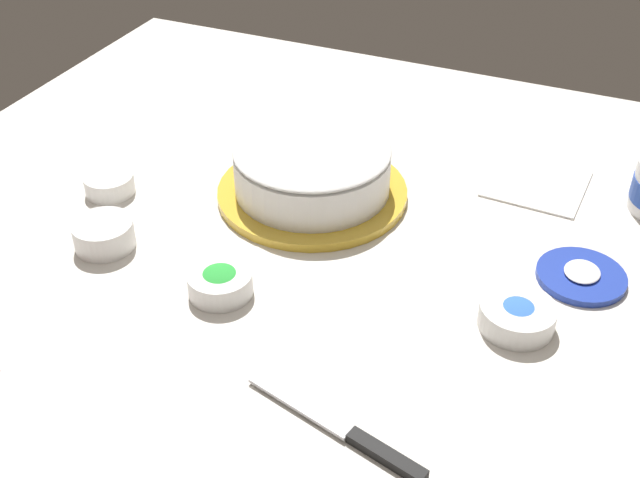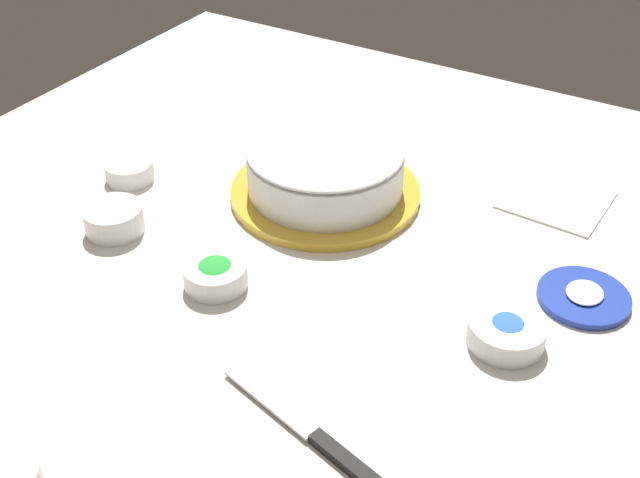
{
  "view_description": "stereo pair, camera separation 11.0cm",
  "coord_description": "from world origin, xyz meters",
  "px_view_note": "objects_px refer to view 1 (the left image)",
  "views": [
    {
      "loc": [
        -0.73,
        -0.31,
        0.69
      ],
      "look_at": [
        0.08,
        0.04,
        0.04
      ],
      "focal_mm": 44.47,
      "sensor_mm": 36.0,
      "label": 1
    },
    {
      "loc": [
        -0.68,
        -0.41,
        0.69
      ],
      "look_at": [
        0.08,
        0.04,
        0.04
      ],
      "focal_mm": 44.47,
      "sensor_mm": 36.0,
      "label": 2
    }
  ],
  "objects_px": {
    "sprinkle_bowl_yellow": "(104,234)",
    "paper_napkin": "(537,183)",
    "sprinkle_bowl_green": "(220,281)",
    "sprinkle_bowl_blue": "(517,315)",
    "spreading_knife": "(350,434)",
    "sprinkle_bowl_rainbow": "(109,183)",
    "frosting_tub_lid": "(581,276)",
    "frosted_cake": "(312,171)"
  },
  "relations": [
    {
      "from": "sprinkle_bowl_green",
      "to": "sprinkle_bowl_blue",
      "type": "relative_size",
      "value": 0.9
    },
    {
      "from": "sprinkle_bowl_rainbow",
      "to": "sprinkle_bowl_blue",
      "type": "distance_m",
      "value": 0.66
    },
    {
      "from": "sprinkle_bowl_rainbow",
      "to": "spreading_knife",
      "type": "bearing_deg",
      "value": -119.81
    },
    {
      "from": "sprinkle_bowl_rainbow",
      "to": "sprinkle_bowl_green",
      "type": "distance_m",
      "value": 0.32
    },
    {
      "from": "frosted_cake",
      "to": "paper_napkin",
      "type": "xyz_separation_m",
      "value": [
        0.17,
        -0.32,
        -0.04
      ]
    },
    {
      "from": "spreading_knife",
      "to": "sprinkle_bowl_blue",
      "type": "distance_m",
      "value": 0.28
    },
    {
      "from": "frosting_tub_lid",
      "to": "spreading_knife",
      "type": "xyz_separation_m",
      "value": [
        -0.38,
        0.19,
        -0.0
      ]
    },
    {
      "from": "frosting_tub_lid",
      "to": "sprinkle_bowl_green",
      "type": "relative_size",
      "value": 1.4
    },
    {
      "from": "sprinkle_bowl_rainbow",
      "to": "sprinkle_bowl_blue",
      "type": "xyz_separation_m",
      "value": [
        -0.05,
        -0.66,
        0.0
      ]
    },
    {
      "from": "sprinkle_bowl_rainbow",
      "to": "paper_napkin",
      "type": "height_order",
      "value": "sprinkle_bowl_rainbow"
    },
    {
      "from": "frosting_tub_lid",
      "to": "sprinkle_bowl_green",
      "type": "xyz_separation_m",
      "value": [
        -0.22,
        0.44,
        0.01
      ]
    },
    {
      "from": "frosting_tub_lid",
      "to": "sprinkle_bowl_rainbow",
      "type": "height_order",
      "value": "sprinkle_bowl_rainbow"
    },
    {
      "from": "frosted_cake",
      "to": "paper_napkin",
      "type": "relative_size",
      "value": 1.99
    },
    {
      "from": "frosted_cake",
      "to": "sprinkle_bowl_blue",
      "type": "bearing_deg",
      "value": -115.57
    },
    {
      "from": "sprinkle_bowl_rainbow",
      "to": "paper_napkin",
      "type": "bearing_deg",
      "value": -64.65
    },
    {
      "from": "sprinkle_bowl_yellow",
      "to": "frosting_tub_lid",
      "type": "bearing_deg",
      "value": -73.02
    },
    {
      "from": "paper_napkin",
      "to": "sprinkle_bowl_green",
      "type": "bearing_deg",
      "value": 142.61
    },
    {
      "from": "sprinkle_bowl_green",
      "to": "sprinkle_bowl_yellow",
      "type": "bearing_deg",
      "value": 82.94
    },
    {
      "from": "paper_napkin",
      "to": "frosting_tub_lid",
      "type": "bearing_deg",
      "value": -154.71
    },
    {
      "from": "frosting_tub_lid",
      "to": "spreading_knife",
      "type": "distance_m",
      "value": 0.42
    },
    {
      "from": "frosted_cake",
      "to": "frosting_tub_lid",
      "type": "distance_m",
      "value": 0.43
    },
    {
      "from": "spreading_knife",
      "to": "sprinkle_bowl_green",
      "type": "distance_m",
      "value": 0.3
    },
    {
      "from": "sprinkle_bowl_yellow",
      "to": "paper_napkin",
      "type": "bearing_deg",
      "value": -52.54
    },
    {
      "from": "frosted_cake",
      "to": "spreading_knife",
      "type": "bearing_deg",
      "value": -151.18
    },
    {
      "from": "spreading_knife",
      "to": "sprinkle_bowl_rainbow",
      "type": "height_order",
      "value": "sprinkle_bowl_rainbow"
    },
    {
      "from": "frosting_tub_lid",
      "to": "sprinkle_bowl_rainbow",
      "type": "relative_size",
      "value": 1.55
    },
    {
      "from": "frosting_tub_lid",
      "to": "paper_napkin",
      "type": "distance_m",
      "value": 0.24
    },
    {
      "from": "sprinkle_bowl_yellow",
      "to": "sprinkle_bowl_rainbow",
      "type": "bearing_deg",
      "value": 32.78
    },
    {
      "from": "sprinkle_bowl_green",
      "to": "sprinkle_bowl_yellow",
      "type": "relative_size",
      "value": 1.0
    },
    {
      "from": "frosting_tub_lid",
      "to": "sprinkle_bowl_blue",
      "type": "xyz_separation_m",
      "value": [
        -0.13,
        0.06,
        0.01
      ]
    },
    {
      "from": "frosting_tub_lid",
      "to": "sprinkle_bowl_green",
      "type": "bearing_deg",
      "value": 116.82
    },
    {
      "from": "paper_napkin",
      "to": "spreading_knife",
      "type": "bearing_deg",
      "value": 171.78
    },
    {
      "from": "sprinkle_bowl_blue",
      "to": "sprinkle_bowl_yellow",
      "type": "bearing_deg",
      "value": 96.58
    },
    {
      "from": "spreading_knife",
      "to": "sprinkle_bowl_green",
      "type": "xyz_separation_m",
      "value": [
        0.16,
        0.25,
        0.01
      ]
    },
    {
      "from": "frosted_cake",
      "to": "spreading_knife",
      "type": "height_order",
      "value": "frosted_cake"
    },
    {
      "from": "frosted_cake",
      "to": "paper_napkin",
      "type": "height_order",
      "value": "frosted_cake"
    },
    {
      "from": "sprinkle_bowl_green",
      "to": "paper_napkin",
      "type": "xyz_separation_m",
      "value": [
        0.44,
        -0.34,
        -0.02
      ]
    },
    {
      "from": "frosted_cake",
      "to": "paper_napkin",
      "type": "bearing_deg",
      "value": -61.3
    },
    {
      "from": "sprinkle_bowl_yellow",
      "to": "paper_napkin",
      "type": "height_order",
      "value": "sprinkle_bowl_yellow"
    },
    {
      "from": "sprinkle_bowl_blue",
      "to": "sprinkle_bowl_yellow",
      "type": "height_order",
      "value": "sprinkle_bowl_yellow"
    },
    {
      "from": "spreading_knife",
      "to": "sprinkle_bowl_yellow",
      "type": "height_order",
      "value": "sprinkle_bowl_yellow"
    },
    {
      "from": "sprinkle_bowl_green",
      "to": "sprinkle_bowl_rainbow",
      "type": "bearing_deg",
      "value": 62.61
    }
  ]
}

